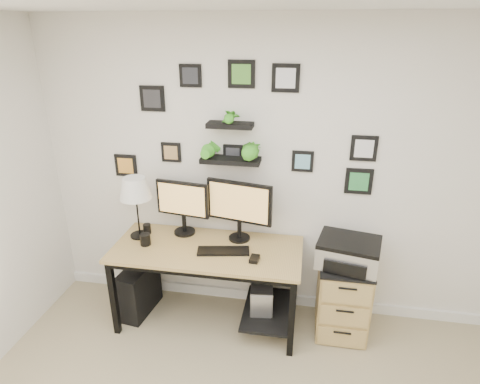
% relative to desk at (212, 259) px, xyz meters
% --- Properties ---
extents(room, '(4.00, 4.00, 4.00)m').
position_rel_desk_xyz_m(room, '(0.42, 0.32, -0.58)').
color(room, tan).
rests_on(room, ground).
extents(desk, '(1.60, 0.70, 0.75)m').
position_rel_desk_xyz_m(desk, '(0.00, 0.00, 0.00)').
color(desk, tan).
rests_on(desk, ground).
extents(monitor_left, '(0.49, 0.22, 0.50)m').
position_rel_desk_xyz_m(monitor_left, '(-0.30, 0.19, 0.41)').
color(monitor_left, black).
rests_on(monitor_left, desk).
extents(monitor_right, '(0.58, 0.22, 0.54)m').
position_rel_desk_xyz_m(monitor_right, '(0.21, 0.16, 0.45)').
color(monitor_right, black).
rests_on(monitor_right, desk).
extents(keyboard, '(0.45, 0.21, 0.02)m').
position_rel_desk_xyz_m(keyboard, '(0.12, -0.08, 0.13)').
color(keyboard, black).
rests_on(keyboard, desk).
extents(mouse, '(0.08, 0.11, 0.03)m').
position_rel_desk_xyz_m(mouse, '(0.39, -0.16, 0.14)').
color(mouse, black).
rests_on(mouse, desk).
extents(table_lamp, '(0.27, 0.27, 0.56)m').
position_rel_desk_xyz_m(table_lamp, '(-0.68, 0.07, 0.57)').
color(table_lamp, black).
rests_on(table_lamp, desk).
extents(mug, '(0.09, 0.09, 0.10)m').
position_rel_desk_xyz_m(mug, '(-0.57, -0.07, 0.17)').
color(mug, black).
rests_on(mug, desk).
extents(pen_cup, '(0.07, 0.07, 0.09)m').
position_rel_desk_xyz_m(pen_cup, '(-0.63, 0.13, 0.17)').
color(pen_cup, black).
rests_on(pen_cup, desk).
extents(pc_tower_black, '(0.26, 0.48, 0.46)m').
position_rel_desk_xyz_m(pc_tower_black, '(-0.70, -0.02, -0.40)').
color(pc_tower_black, black).
rests_on(pc_tower_black, ground).
extents(pc_tower_grey, '(0.24, 0.45, 0.43)m').
position_rel_desk_xyz_m(pc_tower_grey, '(0.43, 0.04, -0.41)').
color(pc_tower_grey, gray).
rests_on(pc_tower_grey, ground).
extents(file_cabinet, '(0.43, 0.53, 0.67)m').
position_rel_desk_xyz_m(file_cabinet, '(1.13, 0.06, -0.29)').
color(file_cabinet, tan).
rests_on(file_cabinet, ground).
extents(printer, '(0.55, 0.47, 0.22)m').
position_rel_desk_xyz_m(printer, '(1.13, 0.04, 0.16)').
color(printer, silver).
rests_on(printer, file_cabinet).
extents(wall_decor, '(2.27, 0.18, 1.06)m').
position_rel_desk_xyz_m(wall_decor, '(0.16, 0.26, 1.03)').
color(wall_decor, black).
rests_on(wall_decor, ground).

